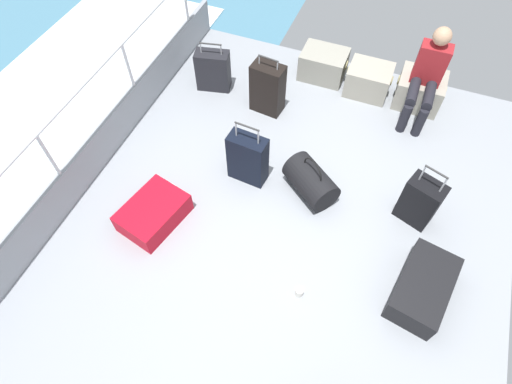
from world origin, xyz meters
TOP-DOWN VIEW (x-y plane):
  - ground_plane at (0.00, 0.00)m, footprint 4.40×5.20m
  - gunwale_port at (-2.17, 0.00)m, footprint 0.06×5.20m
  - railing_port at (-2.17, 0.00)m, footprint 0.04×4.20m
  - sea_wake at (-3.60, 0.00)m, footprint 12.00×12.00m
  - cargo_crate_0 at (-0.30, 2.20)m, footprint 0.61×0.44m
  - cargo_crate_1 at (0.32, 2.11)m, footprint 0.57×0.44m
  - cargo_crate_2 at (0.95, 2.15)m, footprint 0.58×0.50m
  - passenger_seated at (0.95, 1.97)m, footprint 0.34×0.66m
  - suitcase_0 at (-1.54, 1.47)m, footprint 0.45×0.30m
  - suitcase_1 at (1.20, 0.41)m, footprint 0.40×0.33m
  - suitcase_2 at (1.40, -0.41)m, footprint 0.56×0.83m
  - suitcase_3 at (-0.58, 0.27)m, footprint 0.42×0.23m
  - suitcase_4 at (-1.26, -0.60)m, footprint 0.62×0.75m
  - suitcase_6 at (-0.76, 1.34)m, footprint 0.40×0.27m
  - duffel_bag at (0.11, 0.33)m, footprint 0.66×0.62m
  - paper_cup at (0.37, -0.82)m, footprint 0.08×0.08m

SIDE VIEW (x-z plane):
  - sea_wake at x=-3.60m, z-range -0.35..-0.33m
  - ground_plane at x=0.00m, z-range -0.06..0.00m
  - paper_cup at x=0.37m, z-range 0.00..0.10m
  - suitcase_4 at x=-1.26m, z-range 0.00..0.24m
  - suitcase_2 at x=1.40m, z-range 0.00..0.27m
  - duffel_bag at x=0.11m, z-range -0.07..0.43m
  - cargo_crate_1 at x=0.32m, z-range 0.00..0.37m
  - cargo_crate_0 at x=-0.30m, z-range 0.00..0.37m
  - cargo_crate_2 at x=0.95m, z-range 0.00..0.38m
  - gunwale_port at x=-2.17m, z-range 0.00..0.45m
  - suitcase_0 at x=-1.54m, z-range -0.07..0.59m
  - suitcase_1 at x=1.20m, z-range -0.10..0.66m
  - suitcase_3 at x=-0.58m, z-range -0.09..0.70m
  - suitcase_6 at x=-0.76m, z-range -0.06..0.71m
  - passenger_seated at x=0.95m, z-range 0.03..1.11m
  - railing_port at x=-2.17m, z-range 0.27..1.29m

